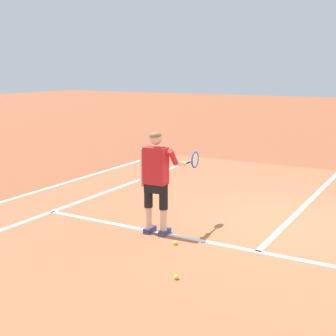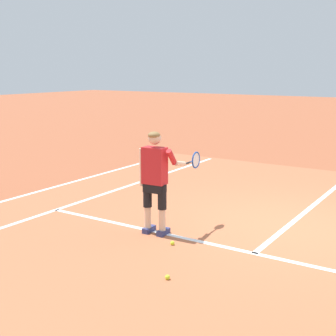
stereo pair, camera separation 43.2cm
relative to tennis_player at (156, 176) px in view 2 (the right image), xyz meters
name	(u,v)px [view 2 (the right image)]	position (x,y,z in m)	size (l,w,h in m)	color
ground_plane	(288,226)	(1.72, 1.58, -0.99)	(80.00, 80.00, 0.00)	#9E5133
court_inner_surface	(278,234)	(1.72, 1.05, -0.99)	(10.98, 11.22, 0.00)	#B2603D
line_service	(254,253)	(1.72, 0.06, -0.99)	(8.23, 0.10, 0.01)	white
line_centre_service	(316,203)	(1.72, 3.26, -0.99)	(0.10, 6.40, 0.01)	white
line_singles_left	(90,198)	(-2.40, 1.05, -0.99)	(0.10, 10.82, 0.01)	white
line_doubles_left	(45,190)	(-3.77, 1.05, -0.99)	(0.10, 10.82, 0.01)	white
tennis_player	(156,176)	(0.00, 0.00, 0.00)	(0.62, 1.14, 1.71)	navy
tennis_ball_near_feet	(167,277)	(1.12, -1.38, -0.96)	(0.07, 0.07, 0.07)	#CCE02D
tennis_ball_by_baseline	(172,243)	(0.51, -0.30, -0.96)	(0.07, 0.07, 0.07)	#CCE02D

